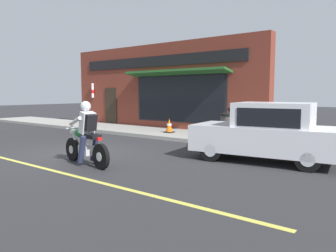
{
  "coord_description": "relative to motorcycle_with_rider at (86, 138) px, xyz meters",
  "views": [
    {
      "loc": [
        -6.1,
        -8.11,
        1.82
      ],
      "look_at": [
        0.7,
        -2.84,
        0.95
      ],
      "focal_mm": 35.0,
      "sensor_mm": 36.0,
      "label": 1
    }
  ],
  "objects": [
    {
      "name": "ground_plane",
      "position": [
        0.91,
        1.47,
        -0.68
      ],
      "size": [
        80.0,
        80.0,
        0.0
      ],
      "primitive_type": "plane",
      "color": "#2B2B2D"
    },
    {
      "name": "sidewalk_curb",
      "position": [
        5.91,
        4.47,
        -0.61
      ],
      "size": [
        2.6,
        22.0,
        0.14
      ],
      "primitive_type": "cube",
      "color": "#9E9B93",
      "rests_on": "ground"
    },
    {
      "name": "storefront_building",
      "position": [
        7.44,
        3.74,
        1.43
      ],
      "size": [
        1.25,
        11.51,
        4.2
      ],
      "color": "maroon",
      "rests_on": "ground"
    },
    {
      "name": "motorcycle_with_rider",
      "position": [
        0.0,
        0.0,
        0.0
      ],
      "size": [
        0.65,
        2.01,
        1.62
      ],
      "color": "black",
      "rests_on": "ground"
    },
    {
      "name": "car_hatchback",
      "position": [
        3.22,
        -3.42,
        0.09
      ],
      "size": [
        2.13,
        3.96,
        1.57
      ],
      "color": "black",
      "rests_on": "ground"
    },
    {
      "name": "trash_bin",
      "position": [
        4.96,
        -1.39,
        -0.04
      ],
      "size": [
        0.56,
        0.56,
        0.98
      ],
      "color": "#514C47",
      "rests_on": "sidewalk_curb"
    },
    {
      "name": "traffic_cone",
      "position": [
        5.76,
        1.79,
        -0.25
      ],
      "size": [
        0.36,
        0.36,
        0.6
      ],
      "color": "black",
      "rests_on": "sidewalk_curb"
    }
  ]
}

